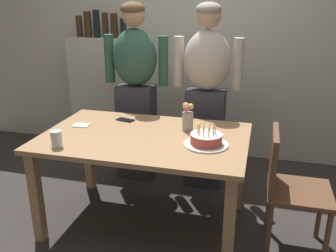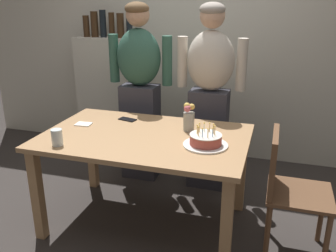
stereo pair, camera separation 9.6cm
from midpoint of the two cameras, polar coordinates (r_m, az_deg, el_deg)
ground_plane at (r=3.03m, az=-2.39°, el=-14.65°), size 10.00×10.00×0.00m
back_wall at (r=4.01m, az=4.90°, el=13.78°), size 5.20×0.10×2.60m
dining_table at (r=2.72m, az=-2.58°, el=-3.36°), size 1.50×0.96×0.74m
birthday_cake at (r=2.49m, az=6.99°, el=-2.29°), size 0.31×0.31×0.15m
water_glass_near at (r=2.58m, az=-15.90°, el=-1.73°), size 0.08×0.08×0.11m
cell_phone at (r=3.02m, az=-5.42°, el=1.03°), size 0.16×0.10×0.01m
napkin_stack at (r=2.96m, az=-12.14°, el=0.28°), size 0.13×0.10×0.01m
flower_vase at (r=2.74m, az=4.26°, el=1.36°), size 0.08×0.08×0.22m
person_man_bearded at (r=3.43m, az=-3.63°, el=5.59°), size 0.61×0.27×1.66m
person_woman_cardigan at (r=3.26m, az=7.33°, el=4.73°), size 0.61×0.27×1.66m
dining_chair at (r=2.60m, az=18.99°, el=-8.63°), size 0.42×0.42×0.87m
shelf_cabinet at (r=4.21m, az=-8.23°, el=5.08°), size 0.72×0.30×1.57m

